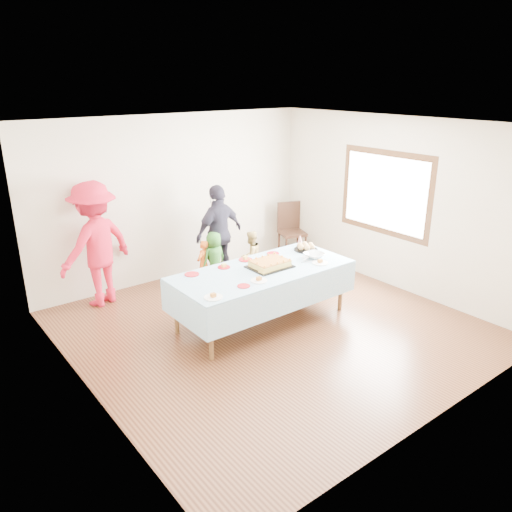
% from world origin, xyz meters
% --- Properties ---
extents(ground, '(5.00, 5.00, 0.00)m').
position_xyz_m(ground, '(0.00, 0.00, 0.00)').
color(ground, '#412112').
rests_on(ground, ground).
extents(room_walls, '(5.04, 5.04, 2.72)m').
position_xyz_m(room_walls, '(0.05, 0.00, 1.77)').
color(room_walls, beige).
rests_on(room_walls, ground).
extents(party_table, '(2.50, 1.10, 0.78)m').
position_xyz_m(party_table, '(0.02, 0.23, 0.72)').
color(party_table, '#55391D').
rests_on(party_table, ground).
extents(birthday_cake, '(0.57, 0.44, 0.10)m').
position_xyz_m(birthday_cake, '(0.14, 0.22, 0.83)').
color(birthday_cake, black).
rests_on(birthday_cake, party_table).
extents(rolls_tray, '(0.36, 0.36, 0.11)m').
position_xyz_m(rolls_tray, '(1.02, 0.44, 0.83)').
color(rolls_tray, black).
rests_on(rolls_tray, party_table).
extents(punch_bowl, '(0.29, 0.29, 0.07)m').
position_xyz_m(punch_bowl, '(0.89, 0.13, 0.82)').
color(punch_bowl, silver).
rests_on(punch_bowl, party_table).
extents(party_hat, '(0.10, 0.10, 0.16)m').
position_xyz_m(party_hat, '(1.11, 0.67, 0.86)').
color(party_hat, silver).
rests_on(party_hat, party_table).
extents(fork_pile, '(0.24, 0.18, 0.07)m').
position_xyz_m(fork_pile, '(0.69, 0.10, 0.81)').
color(fork_pile, white).
rests_on(fork_pile, party_table).
extents(plate_red_far_a, '(0.19, 0.19, 0.01)m').
position_xyz_m(plate_red_far_a, '(-0.85, 0.64, 0.79)').
color(plate_red_far_a, '#B70D18').
rests_on(plate_red_far_a, party_table).
extents(plate_red_far_b, '(0.17, 0.17, 0.01)m').
position_xyz_m(plate_red_far_b, '(-0.36, 0.60, 0.79)').
color(plate_red_far_b, '#B70D18').
rests_on(plate_red_far_b, party_table).
extents(plate_red_far_c, '(0.20, 0.20, 0.01)m').
position_xyz_m(plate_red_far_c, '(0.04, 0.65, 0.79)').
color(plate_red_far_c, '#B70D18').
rests_on(plate_red_far_c, party_table).
extents(plate_red_far_d, '(0.18, 0.18, 0.01)m').
position_xyz_m(plate_red_far_d, '(0.53, 0.62, 0.79)').
color(plate_red_far_d, '#B70D18').
rests_on(plate_red_far_d, party_table).
extents(plate_red_near, '(0.16, 0.16, 0.01)m').
position_xyz_m(plate_red_near, '(-0.54, -0.09, 0.79)').
color(plate_red_near, '#B70D18').
rests_on(plate_red_near, party_table).
extents(plate_white_left, '(0.23, 0.23, 0.01)m').
position_xyz_m(plate_white_left, '(-1.02, -0.15, 0.79)').
color(plate_white_left, white).
rests_on(plate_white_left, party_table).
extents(plate_white_mid, '(0.22, 0.22, 0.01)m').
position_xyz_m(plate_white_mid, '(-0.28, -0.08, 0.79)').
color(plate_white_mid, white).
rests_on(plate_white_mid, party_table).
extents(plate_white_right, '(0.23, 0.23, 0.01)m').
position_xyz_m(plate_white_right, '(0.79, -0.09, 0.79)').
color(plate_white_right, white).
rests_on(plate_white_right, party_table).
extents(dining_chair, '(0.57, 0.57, 1.04)m').
position_xyz_m(dining_chair, '(2.13, 2.03, 0.58)').
color(dining_chair, black).
rests_on(dining_chair, ground).
extents(toddler_left, '(0.34, 0.29, 0.78)m').
position_xyz_m(toddler_left, '(0.03, 1.78, 0.39)').
color(toddler_left, orange).
rests_on(toddler_left, ground).
extents(toddler_mid, '(0.47, 0.34, 0.91)m').
position_xyz_m(toddler_mid, '(0.20, 1.71, 0.45)').
color(toddler_mid, '#2E6D24').
rests_on(toddler_mid, ground).
extents(toddler_right, '(0.46, 0.38, 0.85)m').
position_xyz_m(toddler_right, '(0.82, 1.54, 0.42)').
color(toddler_right, '#D5B463').
rests_on(toddler_right, ground).
extents(adult_left, '(1.36, 1.04, 1.86)m').
position_xyz_m(adult_left, '(-1.53, 2.20, 0.93)').
color(adult_left, red).
rests_on(adult_left, ground).
extents(adult_right, '(1.00, 0.54, 1.62)m').
position_xyz_m(adult_right, '(0.42, 1.88, 0.81)').
color(adult_right, '#2D2B3B').
rests_on(adult_right, ground).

